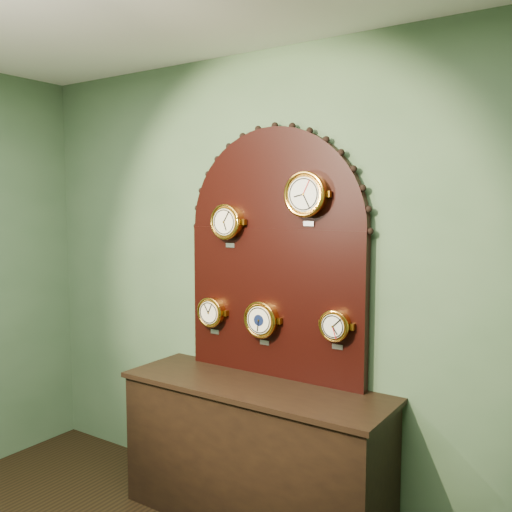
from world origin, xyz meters
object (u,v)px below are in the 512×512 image
Objects in this scene: roman_clock at (227,222)px; display_board at (274,246)px; hygrometer at (212,312)px; barometer at (262,319)px; tide_clock at (335,325)px; arabic_clock at (306,194)px; shop_counter at (254,455)px.

display_board is at bearing 12.30° from roman_clock.
roman_clock reaches higher than hygrometer.
hygrometer is (-0.43, -0.07, -0.44)m from display_board.
tide_clock is (0.49, 0.00, 0.02)m from barometer.
hygrometer is 1.06× the size of tide_clock.
barometer reaches higher than hygrometer.
roman_clock is at bearing -167.70° from display_board.
display_board reaches higher than barometer.
hygrometer is 0.87m from tide_clock.
arabic_clock is 1.26× the size of hygrometer.
display_board is at bearing 171.55° from tide_clock.
arabic_clock is at bearing -0.10° from roman_clock.
tide_clock is (0.87, 0.00, 0.02)m from hygrometer.
shop_counter is 6.87× the size of tide_clock.
arabic_clock is at bearing -0.13° from barometer.
display_board reaches higher than shop_counter.
shop_counter is at bearing -160.63° from tide_clock.
hygrometer is at bearing 179.86° from arabic_clock.
shop_counter is 0.93m from tide_clock.
roman_clock is at bearing -0.32° from hygrometer.
hygrometer is (-0.13, 0.00, -0.58)m from roman_clock.
arabic_clock is 1.12× the size of barometer.
arabic_clock is 1.01m from hygrometer.
tide_clock is (0.44, 0.15, 0.81)m from shop_counter.
arabic_clock is (0.55, -0.00, 0.17)m from roman_clock.
shop_counter is 0.80m from barometer.
tide_clock is at bearing 0.61° from arabic_clock.
tide_clock is at bearing -8.45° from display_board.
hygrometer reaches higher than shop_counter.
roman_clock is (-0.30, 0.15, 1.37)m from shop_counter.
roman_clock is 0.58m from arabic_clock.
roman_clock is 0.93m from tide_clock.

